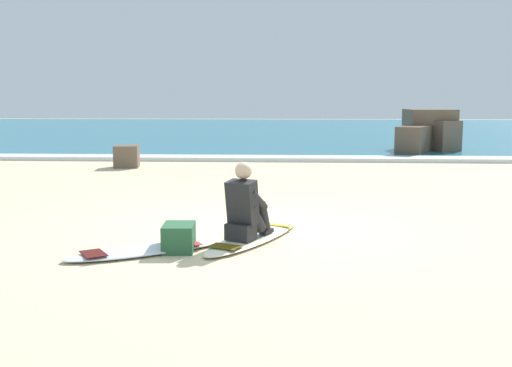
# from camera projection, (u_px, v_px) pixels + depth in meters

# --- Properties ---
(ground_plane) EXTENTS (80.00, 80.00, 0.00)m
(ground_plane) POSITION_uv_depth(u_px,v_px,m) (251.00, 230.00, 8.34)
(ground_plane) COLOR beige
(sea) EXTENTS (80.00, 28.00, 0.10)m
(sea) POSITION_uv_depth(u_px,v_px,m) (278.00, 131.00, 30.87)
(sea) COLOR teal
(sea) RESTS_ON ground
(breaking_foam) EXTENTS (80.00, 0.90, 0.11)m
(breaking_foam) POSITION_uv_depth(u_px,v_px,m) (270.00, 158.00, 17.33)
(breaking_foam) COLOR white
(breaking_foam) RESTS_ON ground
(surfboard_main) EXTENTS (1.42, 2.28, 0.08)m
(surfboard_main) POSITION_uv_depth(u_px,v_px,m) (254.00, 237.00, 7.79)
(surfboard_main) COLOR #EFE5C6
(surfboard_main) RESTS_ON ground
(surfer_seated) EXTENTS (0.59, 0.77, 0.95)m
(surfer_seated) POSITION_uv_depth(u_px,v_px,m) (245.00, 209.00, 7.54)
(surfer_seated) COLOR #232326
(surfer_seated) RESTS_ON surfboard_main
(surfboard_spare_near) EXTENTS (1.94, 1.51, 0.08)m
(surfboard_spare_near) POSITION_uv_depth(u_px,v_px,m) (147.00, 250.00, 7.15)
(surfboard_spare_near) COLOR silver
(surfboard_spare_near) RESTS_ON ground
(rock_outcrop_distant) EXTENTS (2.25, 2.82, 1.38)m
(rock_outcrop_distant) POSITION_uv_depth(u_px,v_px,m) (428.00, 134.00, 19.42)
(rock_outcrop_distant) COLOR brown
(rock_outcrop_distant) RESTS_ON ground
(shoreline_rock) EXTENTS (0.68, 0.69, 0.56)m
(shoreline_rock) POSITION_uv_depth(u_px,v_px,m) (127.00, 156.00, 15.62)
(shoreline_rock) COLOR brown
(shoreline_rock) RESTS_ON ground
(beach_bag) EXTENTS (0.39, 0.50, 0.32)m
(beach_bag) POSITION_uv_depth(u_px,v_px,m) (179.00, 237.00, 7.22)
(beach_bag) COLOR #285B38
(beach_bag) RESTS_ON ground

